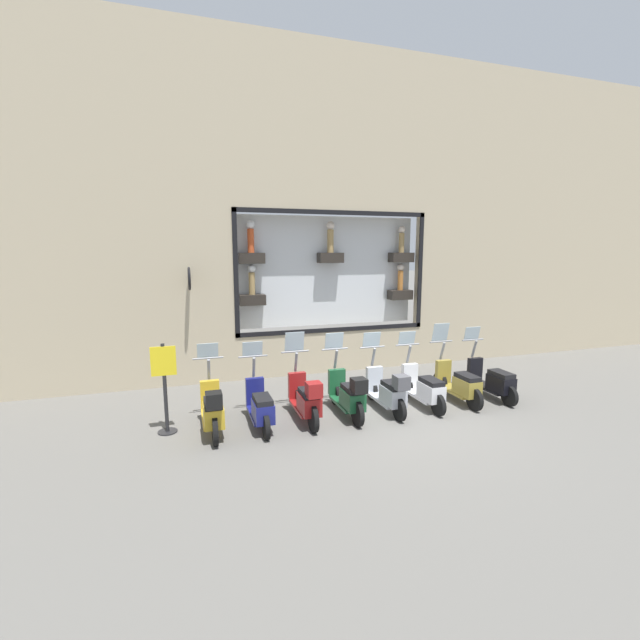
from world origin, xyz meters
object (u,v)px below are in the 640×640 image
(scooter_black_0, at_px, (492,381))
(scooter_silver_3, at_px, (388,391))
(shop_sign_post, at_px, (165,385))
(scooter_olive_1, at_px, (459,384))
(scooter_green_4, at_px, (348,395))
(scooter_navy_6, at_px, (260,407))
(scooter_red_5, at_px, (306,399))
(scooter_yellow_7, at_px, (213,410))
(scooter_white_2, at_px, (424,388))

(scooter_black_0, distance_m, scooter_silver_3, 2.72)
(shop_sign_post, bearing_deg, scooter_olive_1, -92.59)
(scooter_olive_1, bearing_deg, scooter_green_4, 91.27)
(scooter_green_4, relative_size, scooter_navy_6, 1.01)
(scooter_red_5, xyz_separation_m, scooter_yellow_7, (-0.00, 1.82, -0.01))
(scooter_olive_1, height_order, scooter_silver_3, scooter_olive_1)
(scooter_navy_6, bearing_deg, scooter_red_5, -93.11)
(scooter_green_4, relative_size, scooter_red_5, 1.00)
(scooter_silver_3, height_order, scooter_red_5, scooter_red_5)
(scooter_white_2, bearing_deg, scooter_navy_6, 90.01)
(scooter_red_5, distance_m, scooter_yellow_7, 1.82)
(scooter_silver_3, xyz_separation_m, scooter_green_4, (0.01, 0.91, 0.01))
(scooter_green_4, distance_m, scooter_yellow_7, 2.72)
(scooter_black_0, xyz_separation_m, scooter_green_4, (-0.05, 3.63, 0.06))
(scooter_black_0, bearing_deg, scooter_navy_6, 90.01)
(scooter_white_2, distance_m, scooter_green_4, 1.82)
(scooter_olive_1, xyz_separation_m, scooter_silver_3, (-0.07, 1.82, 0.03))
(scooter_black_0, relative_size, scooter_red_5, 0.99)
(scooter_red_5, distance_m, shop_sign_post, 2.70)
(scooter_silver_3, bearing_deg, scooter_green_4, 89.53)
(scooter_black_0, height_order, scooter_olive_1, scooter_olive_1)
(scooter_silver_3, distance_m, scooter_green_4, 0.91)
(scooter_black_0, distance_m, shop_sign_post, 7.20)
(scooter_silver_3, bearing_deg, shop_sign_post, 85.49)
(scooter_red_5, bearing_deg, shop_sign_post, 82.67)
(scooter_navy_6, xyz_separation_m, shop_sign_post, (0.29, 1.73, 0.52))
(scooter_red_5, relative_size, scooter_navy_6, 1.01)
(scooter_black_0, height_order, scooter_green_4, scooter_green_4)
(scooter_olive_1, relative_size, scooter_yellow_7, 1.00)
(scooter_silver_3, xyz_separation_m, shop_sign_post, (0.35, 4.46, 0.47))
(scooter_navy_6, relative_size, shop_sign_post, 1.04)
(scooter_olive_1, distance_m, scooter_yellow_7, 5.45)
(scooter_black_0, bearing_deg, scooter_green_4, 90.86)
(scooter_black_0, bearing_deg, scooter_red_5, 90.63)
(scooter_white_2, relative_size, scooter_navy_6, 1.00)
(scooter_white_2, distance_m, scooter_red_5, 2.72)
(scooter_black_0, bearing_deg, scooter_white_2, 90.01)
(scooter_green_4, distance_m, scooter_navy_6, 1.82)
(scooter_olive_1, xyz_separation_m, scooter_red_5, (-0.06, 3.63, 0.05))
(scooter_olive_1, bearing_deg, scooter_red_5, 90.89)
(scooter_silver_3, bearing_deg, scooter_navy_6, 88.72)
(scooter_olive_1, distance_m, scooter_silver_3, 1.82)
(scooter_silver_3, bearing_deg, scooter_black_0, -88.70)
(scooter_yellow_7, height_order, shop_sign_post, shop_sign_post)
(scooter_yellow_7, bearing_deg, scooter_olive_1, -89.36)
(scooter_navy_6, bearing_deg, scooter_green_4, -91.68)
(scooter_black_0, distance_m, scooter_green_4, 3.63)
(scooter_white_2, xyz_separation_m, shop_sign_post, (0.29, 5.36, 0.52))
(scooter_silver_3, distance_m, shop_sign_post, 4.50)
(scooter_white_2, xyz_separation_m, scooter_green_4, (-0.05, 1.82, 0.06))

